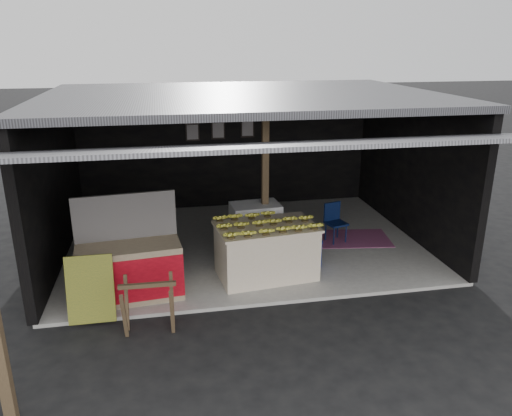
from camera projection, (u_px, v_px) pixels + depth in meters
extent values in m
plane|color=black|center=(271.00, 306.00, 7.79)|extent=(80.00, 80.00, 0.00)
cube|color=gray|center=(244.00, 243.00, 10.11)|extent=(7.00, 5.00, 0.06)
cube|color=black|center=(226.00, 147.00, 11.96)|extent=(7.00, 0.15, 2.90)
cube|color=black|center=(53.00, 182.00, 9.01)|extent=(0.15, 5.00, 2.90)
cube|color=black|center=(411.00, 164.00, 10.26)|extent=(0.15, 5.00, 2.90)
cube|color=#232326|center=(243.00, 96.00, 9.17)|extent=(7.20, 5.20, 0.12)
cube|color=#232326|center=(290.00, 146.00, 6.03)|extent=(7.40, 2.47, 0.48)
cube|color=brown|center=(265.00, 181.00, 9.14)|extent=(0.12, 0.12, 2.85)
cube|color=silver|center=(266.00, 252.00, 8.53)|extent=(1.71, 1.14, 0.88)
cube|color=silver|center=(266.00, 227.00, 8.38)|extent=(1.77, 1.20, 0.04)
cube|color=white|center=(255.00, 229.00, 9.39)|extent=(0.94, 0.67, 1.00)
cube|color=navy|center=(259.00, 233.00, 9.09)|extent=(0.70, 0.07, 0.30)
cube|color=#B21414|center=(259.00, 250.00, 9.20)|extent=(0.45, 0.05, 0.10)
cube|color=#998466|center=(130.00, 272.00, 7.79)|extent=(1.64, 0.85, 0.89)
cube|color=#B70C1A|center=(129.00, 282.00, 7.46)|extent=(1.57, 0.18, 0.69)
cube|color=white|center=(129.00, 282.00, 7.45)|extent=(0.54, 0.06, 0.18)
cube|color=navy|center=(127.00, 216.00, 7.81)|extent=(1.58, 0.21, 0.74)
cube|color=black|center=(90.00, 289.00, 7.13)|extent=(0.66, 0.26, 0.98)
cube|color=brown|center=(124.00, 316.00, 6.73)|extent=(0.06, 0.30, 0.77)
cube|color=brown|center=(172.00, 313.00, 6.83)|extent=(0.06, 0.30, 0.77)
cube|color=brown|center=(127.00, 302.00, 7.09)|extent=(0.06, 0.30, 0.77)
cube|color=brown|center=(172.00, 299.00, 7.19)|extent=(0.06, 0.30, 0.77)
cube|color=brown|center=(147.00, 285.00, 6.85)|extent=(0.79, 0.08, 0.06)
cylinder|color=navy|center=(313.00, 254.00, 8.95)|extent=(0.32, 0.32, 0.46)
cylinder|color=#0A163C|center=(334.00, 236.00, 9.88)|extent=(0.03, 0.03, 0.39)
cylinder|color=#0A163C|center=(346.00, 234.00, 10.00)|extent=(0.03, 0.03, 0.39)
cylinder|color=#0A163C|center=(326.00, 231.00, 10.12)|extent=(0.03, 0.03, 0.39)
cylinder|color=#0A163C|center=(338.00, 229.00, 10.25)|extent=(0.03, 0.03, 0.39)
cube|color=#0A163C|center=(336.00, 223.00, 10.00)|extent=(0.46, 0.46, 0.04)
cube|color=#0A163C|center=(332.00, 212.00, 10.08)|extent=(0.37, 0.14, 0.40)
cube|color=#751A4D|center=(352.00, 238.00, 10.26)|extent=(1.63, 1.21, 0.01)
cube|color=black|center=(192.00, 132.00, 11.60)|extent=(0.32, 0.03, 0.42)
cube|color=#4C4C59|center=(193.00, 132.00, 11.58)|extent=(0.26, 0.02, 0.34)
cube|color=black|center=(218.00, 130.00, 11.70)|extent=(0.32, 0.03, 0.42)
cube|color=#4C4C59|center=(218.00, 130.00, 11.68)|extent=(0.26, 0.02, 0.34)
cube|color=black|center=(247.00, 128.00, 11.81)|extent=(0.32, 0.03, 0.42)
cube|color=#4C4C59|center=(248.00, 129.00, 11.80)|extent=(0.26, 0.02, 0.34)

